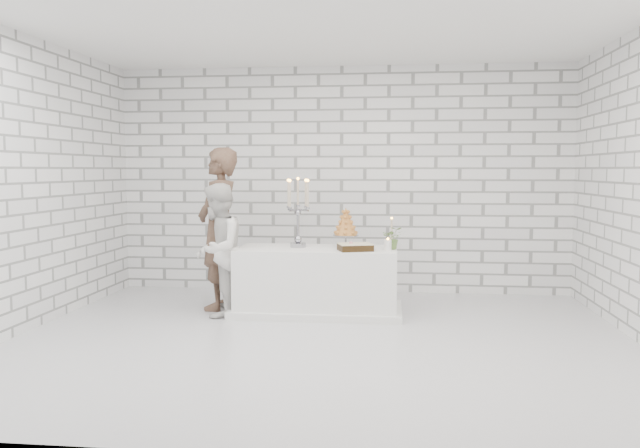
{
  "coord_description": "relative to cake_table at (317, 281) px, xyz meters",
  "views": [
    {
      "loc": [
        0.66,
        -5.93,
        1.63
      ],
      "look_at": [
        -0.1,
        0.83,
        1.05
      ],
      "focal_mm": 35.47,
      "sensor_mm": 36.0,
      "label": 1
    }
  ],
  "objects": [
    {
      "name": "bride",
      "position": [
        -1.09,
        -0.23,
        0.37
      ],
      "size": [
        0.57,
        0.72,
        1.49
      ],
      "primitive_type": "imported",
      "rotation": [
        0.0,
        0.0,
        -1.57
      ],
      "color": "white",
      "rests_on": "ground"
    },
    {
      "name": "groom",
      "position": [
        -1.17,
        0.12,
        0.57
      ],
      "size": [
        0.55,
        0.75,
        1.89
      ],
      "primitive_type": "imported",
      "rotation": [
        0.0,
        0.0,
        -1.72
      ],
      "color": "#503527",
      "rests_on": "ground"
    },
    {
      "name": "chocolate_cake",
      "position": [
        0.44,
        -0.19,
        0.42
      ],
      "size": [
        0.42,
        0.35,
        0.08
      ],
      "primitive_type": "cube",
      "rotation": [
        0.0,
        0.0,
        0.32
      ],
      "color": "black",
      "rests_on": "cake_table"
    },
    {
      "name": "flowers",
      "position": [
        0.85,
        -0.01,
        0.5
      ],
      "size": [
        0.24,
        0.21,
        0.25
      ],
      "primitive_type": "imported",
      "rotation": [
        0.0,
        0.0,
        0.07
      ],
      "color": "#517F3C",
      "rests_on": "cake_table"
    },
    {
      "name": "extra_taper",
      "position": [
        0.84,
        0.22,
        0.54
      ],
      "size": [
        0.06,
        0.06,
        0.32
      ],
      "primitive_type": "cylinder",
      "rotation": [
        0.0,
        0.0,
        -0.04
      ],
      "color": "beige",
      "rests_on": "cake_table"
    },
    {
      "name": "ground",
      "position": [
        0.17,
        -1.13,
        -0.38
      ],
      "size": [
        6.0,
        5.0,
        0.01
      ],
      "primitive_type": "cube",
      "color": "silver",
      "rests_on": "ground"
    },
    {
      "name": "cake_table",
      "position": [
        0.0,
        0.0,
        0.0
      ],
      "size": [
        1.8,
        0.8,
        0.75
      ],
      "primitive_type": "cube",
      "color": "white",
      "rests_on": "ground"
    },
    {
      "name": "wall_front",
      "position": [
        0.17,
        -3.63,
        1.12
      ],
      "size": [
        6.0,
        0.01,
        3.0
      ],
      "primitive_type": "cube",
      "color": "white",
      "rests_on": "ground"
    },
    {
      "name": "wall_back",
      "position": [
        0.17,
        1.37,
        1.12
      ],
      "size": [
        6.0,
        0.01,
        3.0
      ],
      "primitive_type": "cube",
      "color": "white",
      "rests_on": "ground"
    },
    {
      "name": "pillar_candle",
      "position": [
        0.8,
        -0.14,
        0.44
      ],
      "size": [
        0.1,
        0.1,
        0.12
      ],
      "primitive_type": "cylinder",
      "rotation": [
        0.0,
        0.0,
        0.25
      ],
      "color": "white",
      "rests_on": "cake_table"
    },
    {
      "name": "wall_left",
      "position": [
        -2.83,
        -1.13,
        1.12
      ],
      "size": [
        0.01,
        5.0,
        3.0
      ],
      "primitive_type": "cube",
      "color": "white",
      "rests_on": "ground"
    },
    {
      "name": "croquembouche",
      "position": [
        0.32,
        0.11,
        0.6
      ],
      "size": [
        0.37,
        0.37,
        0.45
      ],
      "primitive_type": null,
      "rotation": [
        0.0,
        0.0,
        -0.3
      ],
      "color": "#965D2B",
      "rests_on": "cake_table"
    },
    {
      "name": "ceiling",
      "position": [
        0.17,
        -1.13,
        2.62
      ],
      "size": [
        6.0,
        5.0,
        0.01
      ],
      "primitive_type": "cube",
      "color": "white",
      "rests_on": "ground"
    },
    {
      "name": "candelabra",
      "position": [
        -0.22,
        0.05,
        0.78
      ],
      "size": [
        0.39,
        0.39,
        0.8
      ],
      "primitive_type": null,
      "rotation": [
        0.0,
        0.0,
        0.25
      ],
      "color": "#9696A0",
      "rests_on": "cake_table"
    }
  ]
}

